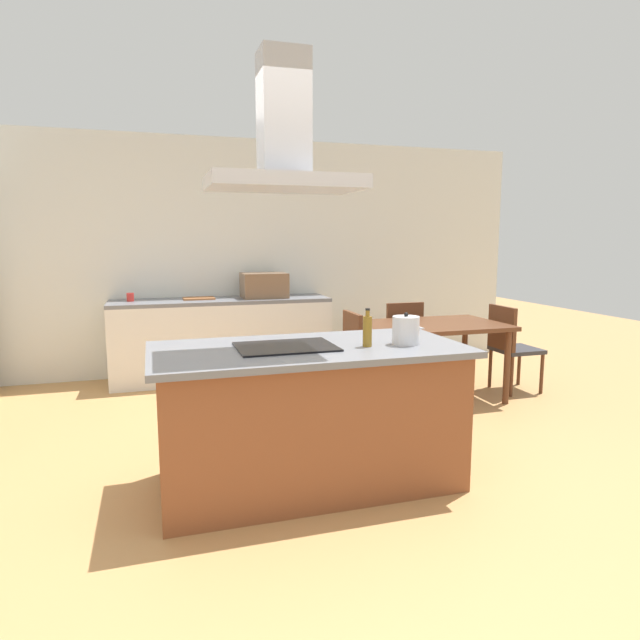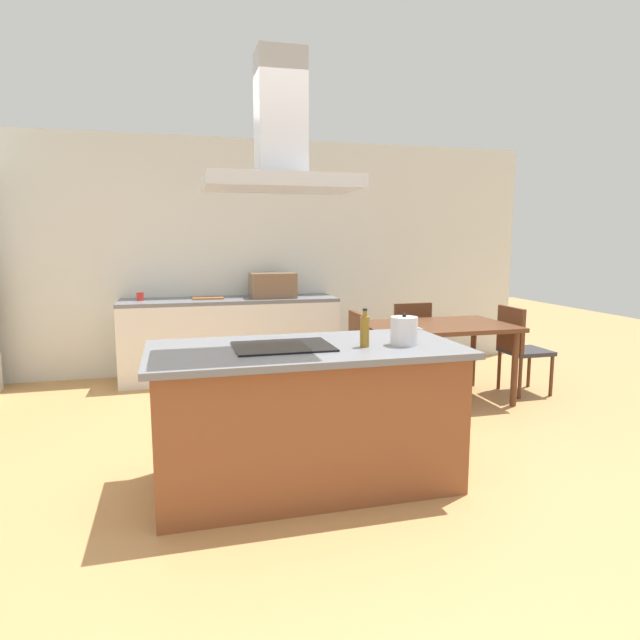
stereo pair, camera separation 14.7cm
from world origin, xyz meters
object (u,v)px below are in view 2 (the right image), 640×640
Objects in this scene: coffee_mug_red at (140,296)px; cutting_board at (208,298)px; dining_table at (437,333)px; olive_oil_bottle at (365,331)px; range_hood at (281,146)px; tea_kettle at (404,331)px; chair_at_right_end at (519,344)px; countertop_microwave at (273,285)px; chair_facing_back_wall at (408,337)px; cooktop at (283,346)px; chair_at_left_end at (346,354)px.

coffee_mug_red reaches higher than cutting_board.
olive_oil_bottle is at bearing -129.65° from dining_table.
range_hood is (0.28, -2.93, 1.19)m from cutting_board.
tea_kettle is 0.26m from olive_oil_bottle.
cutting_board is at bearing 95.41° from range_hood.
olive_oil_bottle is 2.76m from chair_at_right_end.
countertop_microwave is 1.63m from chair_facing_back_wall.
coffee_mug_red is at bearing -179.90° from cutting_board.
coffee_mug_red reaches higher than chair_at_right_end.
cooktop is 2.51× the size of olive_oil_bottle.
dining_table is 0.93m from chair_at_left_end.
cooktop is at bearing 167.07° from olive_oil_bottle.
range_hood reaches higher than cooktop.
chair_at_left_end is 2.33m from range_hood.
chair_facing_back_wall is (1.04, 2.24, -0.48)m from tea_kettle.
range_hood is at bearing -140.91° from dining_table.
cooktop is at bearing -151.71° from chair_at_right_end.
cutting_board reaches higher than dining_table.
countertop_microwave is 1.45m from coffee_mug_red.
chair_at_left_end is (-0.92, -0.00, -0.16)m from dining_table.
chair_facing_back_wall is (1.30, 2.24, -0.49)m from olive_oil_bottle.
chair_at_right_end is at bearing 0.00° from chair_at_left_end.
olive_oil_bottle is 2.99m from countertop_microwave.
countertop_microwave reaches higher than olive_oil_bottle.
olive_oil_bottle is 0.48× the size of countertop_microwave.
coffee_mug_red is 0.72m from cutting_board.
range_hood reaches higher than cutting_board.
olive_oil_bottle is at bearing -63.94° from coffee_mug_red.
coffee_mug_red is 0.10× the size of chair_facing_back_wall.
chair_at_left_end reaches higher than dining_table.
chair_at_right_end is (2.26, -1.42, -0.53)m from countertop_microwave.
cooktop is at bearing 171.42° from tea_kettle.
countertop_microwave is at bearing -3.94° from cutting_board.
olive_oil_bottle is 0.27× the size of chair_at_left_end.
tea_kettle is at bearing -114.92° from chair_facing_back_wall.
chair_facing_back_wall is (2.79, -0.80, -0.44)m from coffee_mug_red.
cutting_board is 0.38× the size of range_hood.
tea_kettle is 2.52m from chair_facing_back_wall.
tea_kettle is 3.51m from coffee_mug_red.
olive_oil_bottle reaches higher than cutting_board.
coffee_mug_red is 3.30m from range_hood.
range_hood is (-0.88, -1.46, 1.59)m from chair_at_left_end.
olive_oil_bottle is 0.27× the size of chair_at_right_end.
countertop_microwave is 1.47× the size of cutting_board.
coffee_mug_red reaches higher than dining_table.
cooktop is 1.76× the size of cutting_board.
chair_at_left_end is at bearing 85.46° from tea_kettle.
cooktop is 0.67× the size of chair_facing_back_wall.
olive_oil_bottle is at bearing -12.93° from cooktop.
cooktop is 3.11m from chair_at_right_end.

